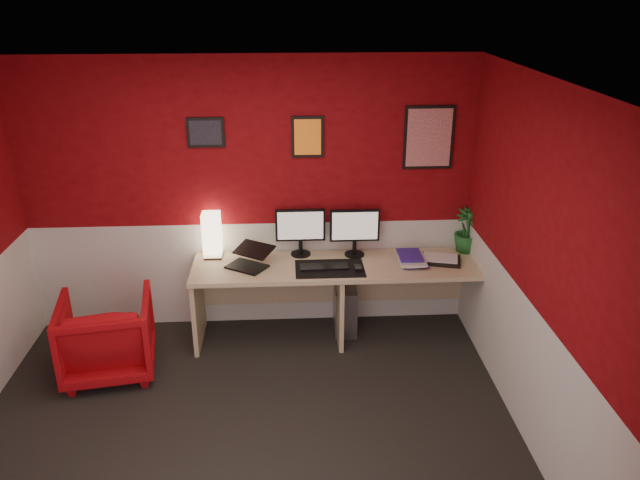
{
  "coord_description": "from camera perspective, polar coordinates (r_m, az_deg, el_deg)",
  "views": [
    {
      "loc": [
        0.33,
        -3.6,
        3.05
      ],
      "look_at": [
        0.6,
        1.21,
        1.05
      ],
      "focal_mm": 35.14,
      "sensor_mm": 36.0,
      "label": 1
    }
  ],
  "objects": [
    {
      "name": "book_top",
      "position": [
        5.6,
        7.13,
        -1.42
      ],
      "size": [
        0.21,
        0.28,
        0.03
      ],
      "primitive_type": "imported",
      "rotation": [
        0.0,
        0.0,
        -0.01
      ],
      "color": "#38229C",
      "rests_on": "book_middle"
    },
    {
      "name": "art_right",
      "position": [
        5.63,
        9.87,
        9.18
      ],
      "size": [
        0.44,
        0.02,
        0.56
      ],
      "primitive_type": "cube",
      "color": "red",
      "rests_on": "wall_back"
    },
    {
      "name": "zen_tray",
      "position": [
        5.69,
        10.89,
        -1.79
      ],
      "size": [
        0.4,
        0.33,
        0.03
      ],
      "primitive_type": "cube",
      "rotation": [
        0.0,
        0.0,
        -0.25
      ],
      "color": "black",
      "rests_on": "desk"
    },
    {
      "name": "ceiling",
      "position": [
        3.66,
        -8.59,
        13.66
      ],
      "size": [
        4.0,
        3.5,
        0.01
      ],
      "primitive_type": "cube",
      "color": "white",
      "rests_on": "ground"
    },
    {
      "name": "art_left",
      "position": [
        5.51,
        -10.38,
        9.62
      ],
      "size": [
        0.32,
        0.02,
        0.26
      ],
      "primitive_type": "cube",
      "color": "black",
      "rests_on": "wall_back"
    },
    {
      "name": "monitor_left",
      "position": [
        5.62,
        -1.8,
        1.36
      ],
      "size": [
        0.45,
        0.06,
        0.58
      ],
      "primitive_type": "cube",
      "color": "black",
      "rests_on": "desk"
    },
    {
      "name": "monitor_right",
      "position": [
        5.62,
        3.2,
        1.33
      ],
      "size": [
        0.45,
        0.06,
        0.58
      ],
      "primitive_type": "cube",
      "color": "black",
      "rests_on": "desk"
    },
    {
      "name": "book_bottom",
      "position": [
        5.61,
        7.38,
        -1.93
      ],
      "size": [
        0.22,
        0.3,
        0.03
      ],
      "primitive_type": "imported",
      "rotation": [
        0.0,
        0.0,
        -0.0
      ],
      "color": "#38229C",
      "rests_on": "desk"
    },
    {
      "name": "mouse",
      "position": [
        5.42,
        3.47,
        -2.58
      ],
      "size": [
        0.06,
        0.1,
        0.03
      ],
      "primitive_type": "cube",
      "rotation": [
        0.0,
        0.0,
        0.02
      ],
      "color": "black",
      "rests_on": "desk_mat"
    },
    {
      "name": "laptop",
      "position": [
        5.47,
        -6.71,
        -1.47
      ],
      "size": [
        0.4,
        0.37,
        0.22
      ],
      "primitive_type": "cube",
      "rotation": [
        0.0,
        0.0,
        -0.58
      ],
      "color": "black",
      "rests_on": "desk"
    },
    {
      "name": "pc_tower",
      "position": [
        5.91,
        2.27,
        -6.04
      ],
      "size": [
        0.21,
        0.45,
        0.45
      ],
      "primitive_type": "cube",
      "rotation": [
        0.0,
        0.0,
        -0.02
      ],
      "color": "#99999E",
      "rests_on": "ground"
    },
    {
      "name": "shoji_lamp",
      "position": [
        5.69,
        -9.81,
        0.34
      ],
      "size": [
        0.16,
        0.16,
        0.4
      ],
      "primitive_type": "cube",
      "color": "#FFE5B2",
      "rests_on": "desk"
    },
    {
      "name": "desk_mat",
      "position": [
        5.45,
        0.89,
        -2.61
      ],
      "size": [
        0.6,
        0.38,
        0.01
      ],
      "primitive_type": "cube",
      "color": "black",
      "rests_on": "desk"
    },
    {
      "name": "wainscot_back",
      "position": [
        5.94,
        -6.09,
        -3.03
      ],
      "size": [
        4.0,
        0.01,
        1.0
      ],
      "primitive_type": "cube",
      "color": "silver",
      "rests_on": "ground"
    },
    {
      "name": "wall_right",
      "position": [
        4.36,
        19.67,
        -3.25
      ],
      "size": [
        0.01,
        3.5,
        2.5
      ],
      "primitive_type": "cube",
      "color": "maroon",
      "rests_on": "ground"
    },
    {
      "name": "wainscot_right",
      "position": [
        4.72,
        18.41,
        -11.49
      ],
      "size": [
        0.01,
        3.5,
        1.0
      ],
      "primitive_type": "cube",
      "color": "silver",
      "rests_on": "ground"
    },
    {
      "name": "book_middle",
      "position": [
        5.57,
        7.18,
        -1.78
      ],
      "size": [
        0.25,
        0.33,
        0.02
      ],
      "primitive_type": "imported",
      "rotation": [
        0.0,
        0.0,
        -0.05
      ],
      "color": "silver",
      "rests_on": "book_bottom"
    },
    {
      "name": "keyboard",
      "position": [
        5.46,
        0.35,
        -2.44
      ],
      "size": [
        0.42,
        0.15,
        0.02
      ],
      "primitive_type": "cube",
      "rotation": [
        0.0,
        0.0,
        0.03
      ],
      "color": "black",
      "rests_on": "desk_mat"
    },
    {
      "name": "desk",
      "position": [
        5.7,
        1.75,
        -5.55
      ],
      "size": [
        2.6,
        0.65,
        0.73
      ],
      "primitive_type": "cube",
      "color": "tan",
      "rests_on": "ground"
    },
    {
      "name": "potted_plant",
      "position": [
        5.88,
        13.24,
        0.86
      ],
      "size": [
        0.25,
        0.25,
        0.41
      ],
      "primitive_type": "imported",
      "rotation": [
        0.0,
        0.0,
        0.08
      ],
      "color": "#19591E",
      "rests_on": "desk"
    },
    {
      "name": "ground",
      "position": [
        4.73,
        -6.77,
        -17.76
      ],
      "size": [
        4.0,
        3.5,
        0.01
      ],
      "primitive_type": "cube",
      "color": "black",
      "rests_on": "ground"
    },
    {
      "name": "wall_back",
      "position": [
        5.66,
        -6.4,
        3.86
      ],
      "size": [
        4.0,
        0.01,
        2.5
      ],
      "primitive_type": "cube",
      "color": "maroon",
      "rests_on": "ground"
    },
    {
      "name": "armchair",
      "position": [
        5.51,
        -18.81,
        -8.25
      ],
      "size": [
        0.83,
        0.85,
        0.68
      ],
      "primitive_type": "imported",
      "rotation": [
        0.0,
        0.0,
        3.3
      ],
      "color": "#A60A0F",
      "rests_on": "ground"
    },
    {
      "name": "art_center",
      "position": [
        5.49,
        -1.14,
        9.38
      ],
      "size": [
        0.28,
        0.02,
        0.36
      ],
      "primitive_type": "cube",
      "color": "orange",
      "rests_on": "wall_back"
    }
  ]
}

